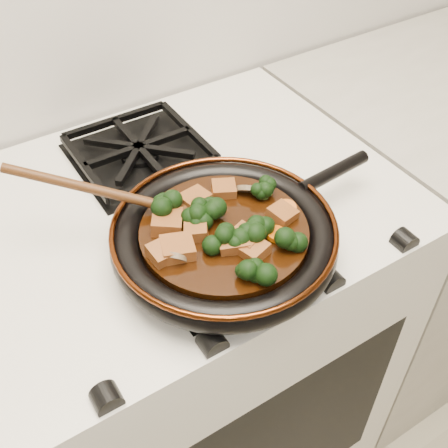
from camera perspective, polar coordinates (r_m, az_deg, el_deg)
stove at (r=1.30m, az=-3.64°, el=-12.62°), size 0.76×0.60×0.90m
burner_grate_front at (r=0.86m, az=-0.37°, el=-2.09°), size 0.23×0.23×0.03m
burner_grate_back at (r=1.05m, az=-8.60°, el=7.32°), size 0.23×0.23×0.03m
skillet at (r=0.83m, az=0.12°, el=-1.24°), size 0.46×0.34×0.05m
braising_sauce at (r=0.82m, az=0.00°, el=-1.06°), size 0.25×0.25×0.02m
tofu_cube_0 at (r=0.80m, az=-2.85°, el=-0.59°), size 0.05×0.05×0.02m
tofu_cube_1 at (r=0.79m, az=2.17°, el=-1.51°), size 0.05×0.05×0.02m
tofu_cube_2 at (r=0.77m, az=-6.09°, el=-2.89°), size 0.04×0.04×0.03m
tofu_cube_3 at (r=0.78m, az=2.98°, el=-2.65°), size 0.05×0.04×0.02m
tofu_cube_4 at (r=0.83m, az=5.93°, el=0.98°), size 0.04×0.04×0.02m
tofu_cube_5 at (r=0.82m, az=-5.82°, el=0.19°), size 0.06×0.06×0.03m
tofu_cube_6 at (r=0.85m, az=-2.97°, el=2.40°), size 0.05×0.04×0.03m
tofu_cube_7 at (r=0.78m, az=1.04°, el=-1.89°), size 0.06×0.05×0.03m
tofu_cube_8 at (r=0.78m, az=-4.74°, el=-2.55°), size 0.06×0.05×0.03m
tofu_cube_9 at (r=0.87m, az=-0.02°, el=3.53°), size 0.05×0.05×0.02m
broccoli_floret_0 at (r=0.83m, az=-5.76°, el=1.79°), size 0.07×0.07×0.07m
broccoli_floret_1 at (r=0.78m, az=-0.65°, el=-1.58°), size 0.07×0.08×0.06m
broccoli_floret_2 at (r=0.79m, az=6.65°, el=-1.45°), size 0.07×0.07×0.05m
broccoli_floret_3 at (r=0.79m, az=3.39°, el=-1.22°), size 0.07×0.07×0.06m
broccoli_floret_4 at (r=0.80m, az=3.63°, el=-0.54°), size 0.06×0.07×0.06m
broccoli_floret_5 at (r=0.81m, az=-2.74°, el=0.39°), size 0.08×0.07×0.06m
broccoli_floret_6 at (r=0.78m, az=1.50°, el=-1.86°), size 0.09×0.08×0.06m
broccoli_floret_7 at (r=0.83m, az=-1.71°, el=1.32°), size 0.07×0.08×0.07m
broccoli_floret_8 at (r=0.74m, az=3.10°, el=-5.14°), size 0.07×0.07×0.07m
broccoli_floret_9 at (r=0.86m, az=4.10°, el=3.29°), size 0.07×0.07×0.07m
carrot_coin_0 at (r=0.80m, az=5.39°, el=-1.04°), size 0.03×0.03×0.01m
carrot_coin_1 at (r=0.86m, az=-2.28°, el=2.68°), size 0.03×0.03×0.02m
carrot_coin_2 at (r=0.87m, az=-0.21°, el=3.41°), size 0.03×0.03×0.02m
carrot_coin_3 at (r=0.84m, az=6.33°, el=1.56°), size 0.03×0.03×0.02m
mushroom_slice_0 at (r=0.85m, az=-5.17°, el=2.02°), size 0.04×0.04×0.03m
mushroom_slice_1 at (r=0.87m, az=2.49°, el=3.53°), size 0.05×0.05×0.03m
mushroom_slice_2 at (r=0.77m, az=-4.91°, el=-3.37°), size 0.04×0.04×0.03m
wooden_spoon at (r=0.84m, az=-9.43°, el=2.61°), size 0.15×0.12×0.26m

